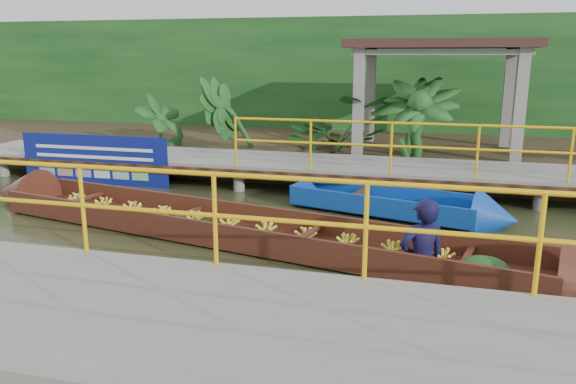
# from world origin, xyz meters

# --- Properties ---
(ground) EXTENTS (80.00, 80.00, 0.00)m
(ground) POSITION_xyz_m (0.00, 0.00, 0.00)
(ground) COLOR #2C3018
(ground) RESTS_ON ground
(land_strip) EXTENTS (30.00, 8.00, 0.45)m
(land_strip) POSITION_xyz_m (0.00, 7.50, 0.23)
(land_strip) COLOR #332919
(land_strip) RESTS_ON ground
(far_dock) EXTENTS (16.00, 2.06, 1.66)m
(far_dock) POSITION_xyz_m (0.02, 3.43, 0.48)
(far_dock) COLOR slate
(far_dock) RESTS_ON ground
(near_dock) EXTENTS (18.00, 2.40, 1.73)m
(near_dock) POSITION_xyz_m (1.00, -4.20, 0.30)
(near_dock) COLOR slate
(near_dock) RESTS_ON ground
(pavilion) EXTENTS (4.40, 3.00, 3.00)m
(pavilion) POSITION_xyz_m (3.00, 6.30, 2.82)
(pavilion) COLOR slate
(pavilion) RESTS_ON ground
(foliage_backdrop) EXTENTS (30.00, 0.80, 4.00)m
(foliage_backdrop) POSITION_xyz_m (0.00, 10.00, 2.00)
(foliage_backdrop) COLOR #133C16
(foliage_backdrop) RESTS_ON ground
(vendor_boat) EXTENTS (11.35, 3.44, 2.32)m
(vendor_boat) POSITION_xyz_m (0.43, -0.47, 0.24)
(vendor_boat) COLOR #3A1810
(vendor_boat) RESTS_ON ground
(moored_blue_boat) EXTENTS (4.17, 2.05, 0.96)m
(moored_blue_boat) POSITION_xyz_m (3.14, 1.48, 0.17)
(moored_blue_boat) COLOR #0D3B99
(moored_blue_boat) RESTS_ON ground
(blue_banner) EXTENTS (3.62, 0.04, 1.13)m
(blue_banner) POSITION_xyz_m (-4.35, 2.48, 0.56)
(blue_banner) COLOR navy
(blue_banner) RESTS_ON ground
(tropical_plants) EXTENTS (14.16, 1.16, 1.45)m
(tropical_plants) POSITION_xyz_m (2.25, 5.30, 1.18)
(tropical_plants) COLOR #133C16
(tropical_plants) RESTS_ON ground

